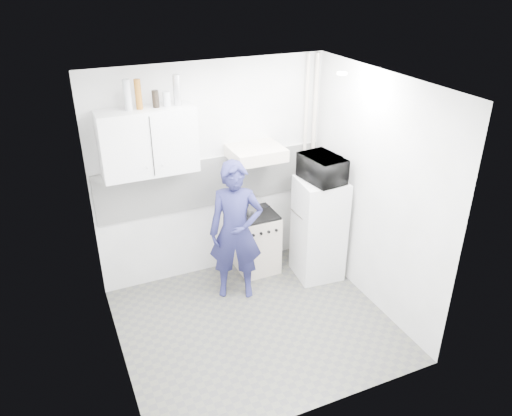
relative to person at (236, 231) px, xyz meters
name	(u,v)px	position (x,y,z in m)	size (l,w,h in m)	color
floor	(255,324)	(-0.04, -0.63, -0.83)	(2.80, 2.80, 0.00)	#535348
ceiling	(255,84)	(-0.04, -0.63, 1.77)	(2.80, 2.80, 0.00)	white
wall_back	(213,173)	(-0.04, 0.62, 0.47)	(2.80, 2.80, 0.00)	white
wall_left	(108,249)	(-1.44, -0.63, 0.47)	(2.60, 2.60, 0.00)	white
wall_right	(375,194)	(1.36, -0.63, 0.47)	(2.60, 2.60, 0.00)	white
person	(236,231)	(0.00, 0.00, 0.00)	(0.60, 0.40, 1.65)	#1F204F
stove	(257,242)	(0.42, 0.37, -0.44)	(0.48, 0.48, 0.76)	beige
fridge	(319,229)	(1.06, -0.03, -0.19)	(0.53, 0.53, 1.27)	white
stove_top	(257,214)	(0.42, 0.37, -0.05)	(0.46, 0.46, 0.03)	black
saucepan	(254,211)	(0.37, 0.36, 0.01)	(0.16, 0.16, 0.09)	silver
microwave	(323,168)	(1.06, -0.03, 0.59)	(0.36, 0.54, 0.30)	black
bottle_c	(127,95)	(-0.94, 0.45, 1.53)	(0.07, 0.07, 0.31)	#B2B7BC
bottle_d	(138,94)	(-0.84, 0.45, 1.52)	(0.07, 0.07, 0.30)	brown
canister_a	(156,99)	(-0.67, 0.45, 1.46)	(0.07, 0.07, 0.17)	black
canister_b	(167,99)	(-0.55, 0.45, 1.45)	(0.08, 0.08, 0.15)	#B2B7BC
bottle_e	(177,90)	(-0.44, 0.45, 1.53)	(0.08, 0.08, 0.31)	silver
upper_cabinet	(148,142)	(-0.79, 0.45, 1.02)	(1.00, 0.35, 0.70)	white
range_hood	(256,153)	(0.41, 0.37, 0.74)	(0.60, 0.50, 0.14)	beige
backsplash	(213,181)	(-0.04, 0.61, 0.37)	(2.74, 0.03, 0.60)	white
pipe_a	(312,159)	(1.26, 0.54, 0.47)	(0.05, 0.05, 2.60)	beige
pipe_b	(304,161)	(1.14, 0.54, 0.47)	(0.04, 0.04, 2.60)	beige
ceiling_spot_fixture	(342,73)	(0.96, -0.43, 1.74)	(0.10, 0.10, 0.02)	white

